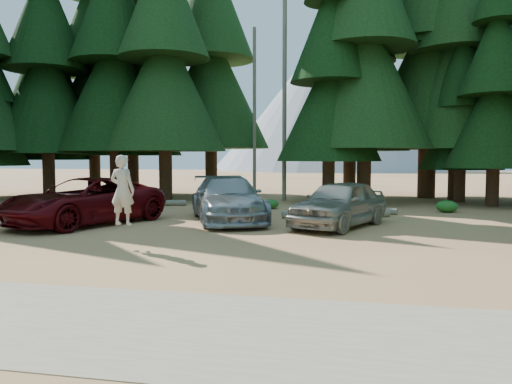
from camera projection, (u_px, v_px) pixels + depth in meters
ground at (182, 244)px, 13.89m from camera, size 160.00×160.00×0.00m
gravel_strip at (34, 317)px, 7.54m from camera, size 26.00×3.50×0.01m
forest_belt_north at (271, 199)px, 28.56m from camera, size 36.00×7.00×22.00m
snag_front at (284, 92)px, 27.49m from camera, size 0.24×0.24×12.00m
snag_back at (254, 113)px, 29.43m from camera, size 0.20×0.20×10.00m
mountain_peak at (320, 106)px, 99.80m from camera, size 48.00×50.00×28.00m
red_pickup at (85, 201)px, 17.93m from camera, size 4.74×6.66×1.68m
silver_minivan_center at (228, 199)px, 18.82m from camera, size 4.46×6.30×1.69m
silver_minivan_right at (339, 203)px, 17.29m from camera, size 3.68×5.16×1.63m
frisbee_player at (122, 190)px, 13.28m from camera, size 0.71×0.49×1.87m
log_left at (146, 203)px, 24.76m from camera, size 3.89×1.45×0.28m
log_mid at (359, 210)px, 21.59m from camera, size 3.20×1.01×0.27m
log_right at (336, 214)px, 19.96m from camera, size 4.27×1.59×0.28m
shrub_far_left at (99, 201)px, 23.71m from camera, size 1.14×1.14×0.63m
shrub_left at (207, 203)px, 23.44m from camera, size 1.00×1.00×0.55m
shrub_center_left at (145, 205)px, 22.21m from camera, size 0.99×0.99×0.54m
shrub_center_right at (270, 204)px, 23.50m from camera, size 0.80×0.80×0.44m
shrub_right at (255, 212)px, 19.99m from camera, size 0.81×0.81×0.45m
shrub_far_right at (447, 206)px, 21.94m from camera, size 0.95×0.95×0.52m
shrub_edge_west at (62, 208)px, 21.66m from camera, size 0.71×0.71×0.39m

